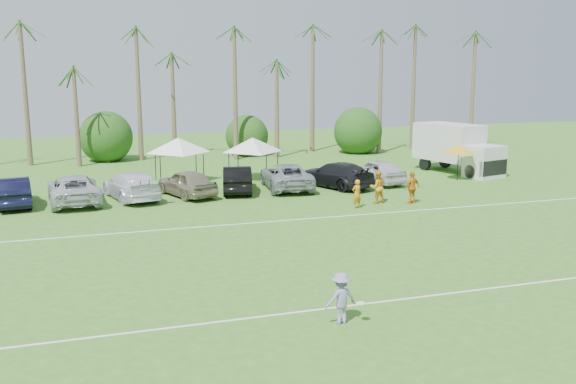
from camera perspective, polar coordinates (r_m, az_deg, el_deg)
name	(u,v)px	position (r m, az deg, el deg)	size (l,w,h in m)	color
ground	(378,329)	(19.71, 8.00, -11.96)	(120.00, 120.00, 0.00)	#3B7122
field_lines	(293,255)	(26.69, 0.42, -5.66)	(80.00, 12.10, 0.01)	white
palm_tree_2	(20,47)	(54.40, -22.68, 11.80)	(2.40, 2.40, 10.90)	brown
palm_tree_3	(75,36)	(54.30, -18.44, 12.98)	(2.40, 2.40, 11.90)	brown
palm_tree_4	(129,70)	(54.40, -13.99, 10.49)	(2.40, 2.40, 8.90)	brown
palm_tree_5	(178,59)	(54.85, -9.78, 11.56)	(2.40, 2.40, 9.90)	brown
palm_tree_6	(225,49)	(55.60, -5.64, 12.54)	(2.40, 2.40, 10.90)	brown
palm_tree_7	(270,39)	(56.64, -1.59, 13.42)	(2.40, 2.40, 11.90)	brown
palm_tree_8	(324,70)	(58.21, 3.23, 10.80)	(2.40, 2.40, 8.90)	brown
palm_tree_9	(375,60)	(60.21, 7.77, 11.55)	(2.40, 2.40, 9.90)	brown
palm_tree_10	(424,51)	(62.56, 12.01, 12.18)	(2.40, 2.40, 10.90)	brown
palm_tree_11	(462,42)	(64.67, 15.19, 12.75)	(2.40, 2.40, 11.90)	brown
bush_tree_1	(106,139)	(55.59, -15.86, 4.52)	(4.00, 4.00, 4.00)	brown
bush_tree_2	(246,135)	(57.32, -3.76, 5.10)	(4.00, 4.00, 4.00)	brown
bush_tree_3	(349,131)	(60.57, 5.49, 5.39)	(4.00, 4.00, 4.00)	brown
sideline_player_a	(357,194)	(35.60, 6.13, -0.17)	(0.59, 0.38, 1.61)	orange
sideline_player_b	(377,187)	(37.06, 7.94, 0.45)	(0.92, 0.72, 1.89)	orange
sideline_player_c	(412,188)	(37.29, 10.98, 0.39)	(1.09, 0.45, 1.85)	orange
box_truck	(457,147)	(49.01, 14.82, 3.88)	(4.23, 7.31, 3.55)	silver
canopy_tent_left	(178,138)	(43.85, -9.75, 4.78)	(4.37, 4.37, 3.54)	black
canopy_tent_right	(253,138)	(44.14, -3.17, 4.85)	(4.25, 4.25, 3.44)	black
market_umbrella	(459,149)	(45.59, 14.93, 3.71)	(2.17, 2.17, 2.42)	black
frisbee_player	(341,298)	(19.71, 4.72, -9.39)	(1.26, 0.73, 1.60)	#8A80B5
parked_car_1	(13,192)	(39.15, -23.23, 0.04)	(1.74, 4.98, 1.64)	black
parked_car_2	(74,189)	(38.68, -18.50, 0.24)	(2.72, 5.90, 1.64)	silver
parked_car_3	(131,185)	(38.99, -13.74, 0.58)	(2.30, 5.65, 1.64)	white
parked_car_4	(187,183)	(39.15, -8.99, 0.80)	(1.94, 4.81, 1.64)	gray
parked_car_5	(237,179)	(40.21, -4.54, 1.17)	(1.74, 4.98, 1.64)	black
parked_car_6	(286,176)	(41.07, -0.14, 1.41)	(2.72, 5.90, 1.64)	#9498A0
parked_car_7	(336,175)	(41.80, 4.25, 1.55)	(2.30, 5.65, 1.64)	black
parked_car_8	(378,171)	(43.49, 7.99, 1.84)	(1.94, 4.81, 1.64)	silver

